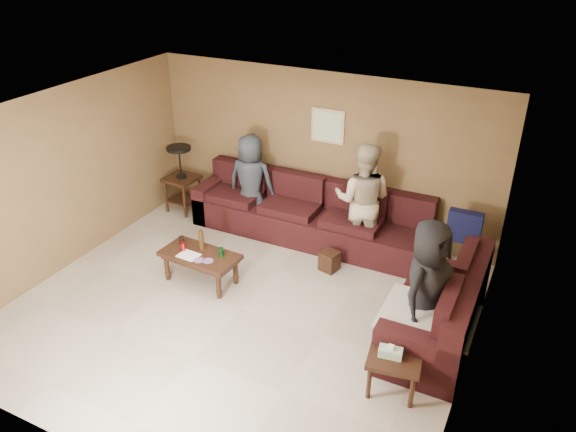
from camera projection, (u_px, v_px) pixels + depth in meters
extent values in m
plane|color=#B2A796|center=(241.00, 309.00, 7.15)|extent=(5.50, 5.50, 0.00)
cube|color=silver|center=(232.00, 125.00, 6.00)|extent=(5.50, 5.00, 0.10)
cube|color=brown|center=(321.00, 153.00, 8.54)|extent=(5.50, 0.10, 2.50)
cube|color=brown|center=(79.00, 354.00, 4.58)|extent=(5.50, 0.10, 2.50)
cube|color=brown|center=(63.00, 180.00, 7.64)|extent=(0.10, 5.00, 2.50)
cube|color=brown|center=(478.00, 283.00, 5.48)|extent=(0.10, 5.00, 2.50)
cube|color=black|center=(308.00, 225.00, 8.67)|extent=(3.70, 0.90, 0.45)
cube|color=black|center=(317.00, 190.00, 8.72)|extent=(3.70, 0.24, 0.45)
cube|color=black|center=(213.00, 198.00, 9.30)|extent=(0.24, 0.90, 0.63)
cube|color=black|center=(434.00, 319.00, 6.61)|extent=(0.90, 2.00, 0.45)
cube|color=black|center=(468.00, 295.00, 6.27)|extent=(0.24, 2.00, 0.45)
cube|color=black|center=(415.00, 359.00, 5.87)|extent=(0.90, 0.24, 0.63)
cube|color=#121439|center=(465.00, 227.00, 7.52)|extent=(0.45, 0.14, 0.45)
cube|color=beige|center=(428.00, 316.00, 6.09)|extent=(1.00, 0.85, 0.04)
cube|color=#321B10|center=(200.00, 255.00, 7.51)|extent=(1.09, 0.59, 0.06)
cube|color=#321B10|center=(200.00, 259.00, 7.54)|extent=(1.01, 0.51, 0.05)
cylinder|color=#321B10|center=(167.00, 267.00, 7.66)|extent=(0.07, 0.07, 0.39)
cylinder|color=#321B10|center=(219.00, 285.00, 7.28)|extent=(0.07, 0.07, 0.39)
cylinder|color=#321B10|center=(185.00, 254.00, 7.95)|extent=(0.07, 0.07, 0.39)
cylinder|color=#321B10|center=(236.00, 271.00, 7.57)|extent=(0.07, 0.07, 0.39)
cylinder|color=red|center=(183.00, 247.00, 7.54)|extent=(0.07, 0.07, 0.12)
cylinder|color=#14742C|center=(221.00, 252.00, 7.42)|extent=(0.07, 0.07, 0.12)
cylinder|color=#3A260D|center=(201.00, 240.00, 7.54)|extent=(0.07, 0.07, 0.28)
cylinder|color=black|center=(182.00, 240.00, 7.69)|extent=(0.08, 0.08, 0.11)
cube|color=white|center=(189.00, 255.00, 7.45)|extent=(0.29, 0.24, 0.00)
cylinder|color=#BD427F|center=(199.00, 260.00, 7.34)|extent=(0.14, 0.14, 0.01)
cylinder|color=#BD427F|center=(208.00, 261.00, 7.33)|extent=(0.14, 0.14, 0.01)
cube|color=#321B10|center=(182.00, 179.00, 9.34)|extent=(0.54, 0.54, 0.05)
cube|color=#321B10|center=(184.00, 199.00, 9.51)|extent=(0.47, 0.47, 0.03)
cylinder|color=#321B10|center=(166.00, 196.00, 9.41)|extent=(0.05, 0.05, 0.58)
cylinder|color=#321B10|center=(185.00, 201.00, 9.23)|extent=(0.05, 0.05, 0.58)
cylinder|color=#321B10|center=(182.00, 187.00, 9.71)|extent=(0.05, 0.05, 0.58)
cylinder|color=#321B10|center=(200.00, 192.00, 9.53)|extent=(0.05, 0.05, 0.58)
cylinder|color=black|center=(181.00, 176.00, 9.32)|extent=(0.18, 0.18, 0.03)
cylinder|color=black|center=(180.00, 162.00, 9.20)|extent=(0.03, 0.03, 0.48)
cylinder|color=black|center=(179.00, 148.00, 9.09)|extent=(0.40, 0.40, 0.05)
cube|color=#321B10|center=(395.00, 360.00, 5.71)|extent=(0.60, 0.52, 0.05)
cylinder|color=#321B10|center=(369.00, 382.00, 5.73)|extent=(0.05, 0.05, 0.42)
cylinder|color=#321B10|center=(412.00, 391.00, 5.61)|extent=(0.05, 0.05, 0.42)
cylinder|color=#321B10|center=(375.00, 360.00, 6.01)|extent=(0.05, 0.05, 0.42)
cylinder|color=#321B10|center=(416.00, 369.00, 5.90)|extent=(0.05, 0.05, 0.42)
cube|color=silver|center=(390.00, 352.00, 5.70)|extent=(0.26, 0.15, 0.10)
cube|color=white|center=(391.00, 347.00, 5.67)|extent=(0.06, 0.04, 0.05)
cube|color=#321B10|center=(330.00, 261.00, 7.90)|extent=(0.28, 0.28, 0.28)
cube|color=tan|center=(328.00, 126.00, 8.28)|extent=(0.52, 0.03, 0.52)
cube|color=white|center=(328.00, 126.00, 8.27)|extent=(0.44, 0.01, 0.44)
imported|color=#2C333D|center=(251.00, 182.00, 8.78)|extent=(0.81, 0.59, 1.53)
imported|color=#C3B291|center=(363.00, 200.00, 7.98)|extent=(0.93, 0.77, 1.73)
imported|color=black|center=(426.00, 287.00, 6.17)|extent=(0.70, 0.90, 1.62)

